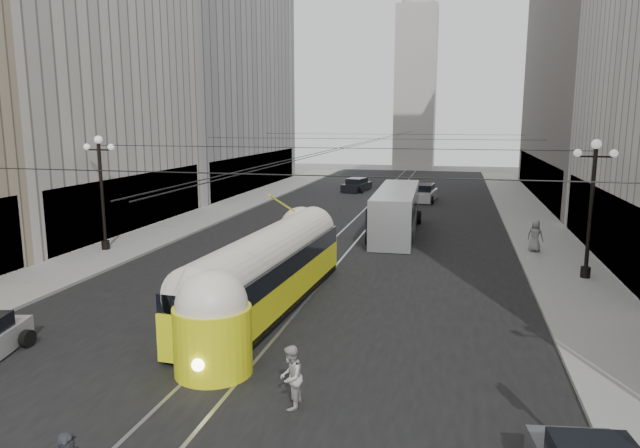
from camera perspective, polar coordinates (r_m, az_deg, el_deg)
The scene contains 17 objects.
road at distance 43.44m, azimuth 4.59°, elevation 0.58°, with size 20.00×85.00×0.02m, color black.
sidewalk_left at distance 49.96m, azimuth -8.49°, elevation 1.87°, with size 4.00×72.00×0.15m, color gray.
sidewalk_right at distance 46.70m, azimuth 19.99°, elevation 0.76°, with size 4.00×72.00×0.15m, color gray.
rail_left at distance 43.56m, azimuth 3.62°, elevation 0.62°, with size 0.12×85.00×0.04m, color gray.
rail_right at distance 43.34m, azimuth 5.57°, elevation 0.54°, with size 0.12×85.00×0.04m, color gray.
building_left_far at distance 63.99m, azimuth -11.61°, elevation 16.40°, with size 12.60×28.60×28.60m.
building_right_far at distance 60.02m, azimuth 27.67°, elevation 17.81°, with size 12.60×32.60×32.60m.
distant_tower at distance 90.37m, azimuth 9.60°, elevation 15.06°, with size 6.00×6.00×31.36m.
lamppost_left_mid at distance 33.97m, azimuth -21.01°, elevation 3.56°, with size 1.86×0.44×6.37m.
lamppost_right_mid at distance 28.69m, azimuth 25.52°, elevation 2.10°, with size 1.86×0.44×6.37m.
catenary at distance 41.83m, azimuth 4.65°, elevation 8.30°, with size 25.00×72.00×0.23m.
streetcar at distance 22.65m, azimuth -5.19°, elevation -4.55°, with size 2.97×14.64×3.18m.
city_bus at distance 37.44m, azimuth 7.66°, elevation 1.45°, with size 2.82×11.73×2.96m.
sedan_white_far at distance 53.31m, azimuth 10.27°, elevation 3.03°, with size 2.48×5.12×1.57m.
sedan_dark_far at distance 59.85m, azimuth 3.69°, elevation 3.89°, with size 2.68×4.68×1.39m.
pedestrian_crossing_b at distance 15.21m, azimuth -2.96°, elevation -15.06°, with size 0.82×0.64×1.68m, color #B2AFA7.
pedestrian_sidewalk_right at distance 33.77m, azimuth 20.72°, elevation -1.11°, with size 0.87×0.53×1.78m, color gray.
Camera 1 is at (6.56, -9.81, 7.37)m, focal length 32.00 mm.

